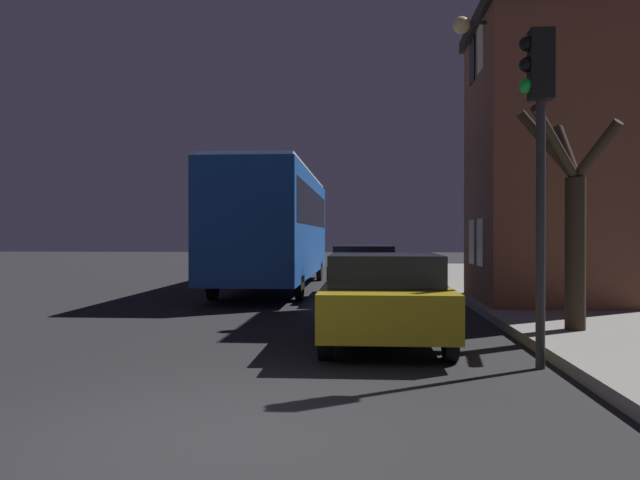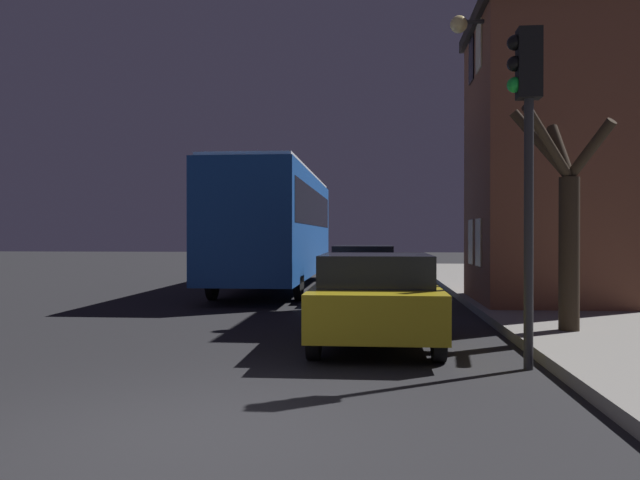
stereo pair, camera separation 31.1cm
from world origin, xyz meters
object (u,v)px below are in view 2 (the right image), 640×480
object	(u,v)px
traffic_light	(526,125)
bus	(277,220)
streetlamp	(487,115)
bare_tree	(565,216)
car_mid_lane	(363,271)
car_near_lane	(376,297)

from	to	relation	value
traffic_light	bus	xyz separation A→B (m)	(-5.11, 11.89, -0.92)
streetlamp	bare_tree	bearing A→B (deg)	-80.02
traffic_light	bare_tree	xyz separation A→B (m)	(1.16, 2.28, -1.10)
car_mid_lane	streetlamp	bearing A→B (deg)	-48.25
bare_tree	bus	xyz separation A→B (m)	(-6.27, 9.61, 0.18)
streetlamp	bare_tree	world-z (taller)	streetlamp
bare_tree	traffic_light	bearing A→B (deg)	-117.00
streetlamp	bare_tree	size ratio (longest dim) A/B	1.77
bus	car_near_lane	world-z (taller)	bus
traffic_light	bus	bearing A→B (deg)	113.27
streetlamp	bus	bearing A→B (deg)	133.12
bare_tree	bus	bearing A→B (deg)	123.14
car_near_lane	car_mid_lane	xyz separation A→B (m)	(-0.32, 7.31, -0.00)
bare_tree	car_mid_lane	bearing A→B (deg)	116.98
bus	traffic_light	bearing A→B (deg)	-66.73
bus	bare_tree	bearing A→B (deg)	-56.86
bus	car_near_lane	xyz separation A→B (m)	(3.19, -10.23, -1.46)
traffic_light	car_near_lane	bearing A→B (deg)	139.18
streetlamp	bus	distance (m)	8.54
car_near_lane	bus	bearing A→B (deg)	107.31
streetlamp	car_mid_lane	distance (m)	5.53
traffic_light	car_mid_lane	xyz separation A→B (m)	(-2.25, 8.98, -2.38)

